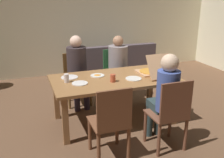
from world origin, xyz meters
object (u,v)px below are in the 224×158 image
(chair_0, at_px, (170,113))
(person_1, at_px, (119,64))
(pizza_box_0, at_px, (152,71))
(couch, at_px, (114,66))
(chair_2, at_px, (76,76))
(dining_table, at_px, (114,83))
(person_0, at_px, (165,93))
(plate_2, at_px, (70,77))
(drinking_glass_1, at_px, (67,78))
(plate_1, at_px, (97,75))
(plate_3, at_px, (134,79))
(chair_1, at_px, (116,71))
(drinking_glass_0, at_px, (113,78))
(person_2, at_px, (77,66))
(chair_3, at_px, (111,122))
(plate_0, at_px, (80,83))

(chair_0, relative_size, person_1, 0.79)
(pizza_box_0, bearing_deg, couch, 86.34)
(chair_2, xyz_separation_m, pizza_box_0, (1.02, -0.97, 0.27))
(dining_table, relative_size, person_0, 1.50)
(person_0, xyz_separation_m, plate_2, (-1.02, 1.07, -0.00))
(drinking_glass_1, height_order, couch, drinking_glass_1)
(plate_1, height_order, drinking_glass_1, drinking_glass_1)
(person_0, xyz_separation_m, plate_3, (-0.13, 0.68, -0.00))
(person_1, height_order, drinking_glass_1, person_1)
(chair_1, distance_m, plate_3, 1.11)
(dining_table, relative_size, drinking_glass_0, 16.90)
(plate_3, xyz_separation_m, couch, (0.51, 2.22, -0.44))
(person_2, relative_size, plate_3, 5.24)
(chair_3, relative_size, drinking_glass_0, 8.57)
(person_1, bearing_deg, chair_2, 167.42)
(chair_0, height_order, chair_1, chair_0)
(plate_0, bearing_deg, dining_table, 8.67)
(chair_0, relative_size, chair_2, 1.05)
(person_1, distance_m, plate_2, 1.15)
(person_1, bearing_deg, chair_0, -90.00)
(dining_table, distance_m, pizza_box_0, 0.64)
(person_1, xyz_separation_m, plate_2, (-1.02, -0.53, 0.01))
(pizza_box_0, relative_size, plate_1, 2.76)
(dining_table, relative_size, chair_3, 1.97)
(dining_table, xyz_separation_m, chair_1, (0.38, 0.93, -0.11))
(person_2, height_order, plate_0, person_2)
(plate_2, distance_m, couch, 2.35)
(plate_2, distance_m, drinking_glass_1, 0.22)
(chair_0, xyz_separation_m, chair_2, (-0.77, 1.93, -0.02))
(person_2, relative_size, drinking_glass_1, 10.05)
(person_1, height_order, plate_0, person_1)
(chair_3, distance_m, drinking_glass_1, 1.06)
(drinking_glass_0, bearing_deg, chair_3, -111.66)
(chair_0, relative_size, plate_1, 4.48)
(chair_3, xyz_separation_m, drinking_glass_0, (0.30, 0.76, 0.27))
(chair_2, bearing_deg, person_1, -12.58)
(couch, bearing_deg, plate_3, -102.92)
(chair_0, bearing_deg, person_1, 90.00)
(plate_3, relative_size, drinking_glass_0, 2.16)
(pizza_box_0, height_order, plate_1, pizza_box_0)
(couch, bearing_deg, chair_3, -110.96)
(person_2, bearing_deg, chair_1, 8.68)
(chair_0, distance_m, person_1, 1.77)
(chair_1, bearing_deg, chair_2, 178.96)
(couch, bearing_deg, person_0, -97.47)
(pizza_box_0, bearing_deg, chair_3, -138.23)
(chair_3, relative_size, plate_3, 3.98)
(chair_2, bearing_deg, person_2, -90.00)
(person_0, relative_size, plate_3, 5.24)
(chair_1, xyz_separation_m, chair_3, (-0.77, -1.86, -0.02))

